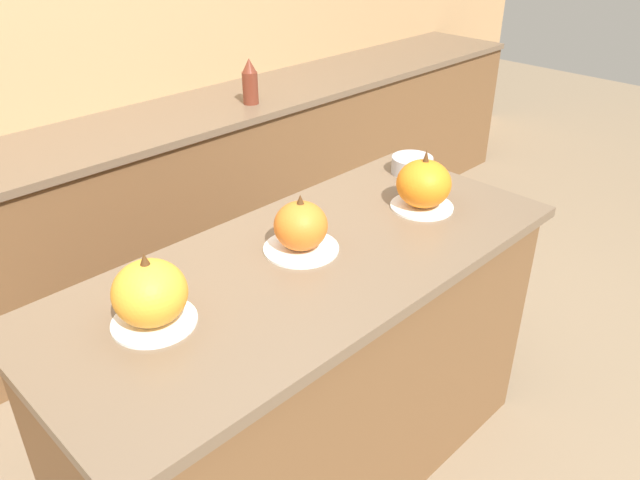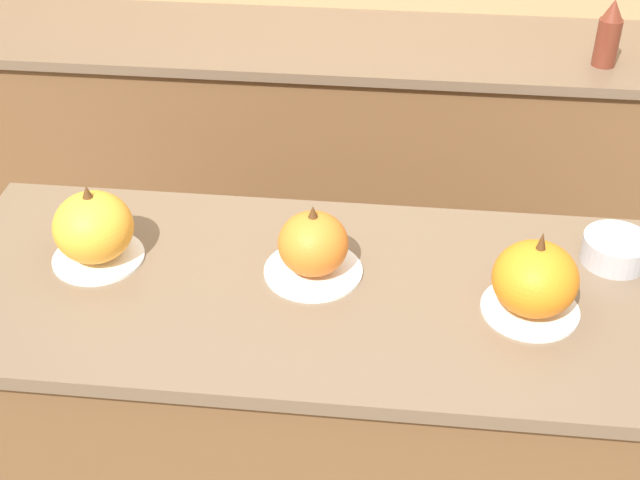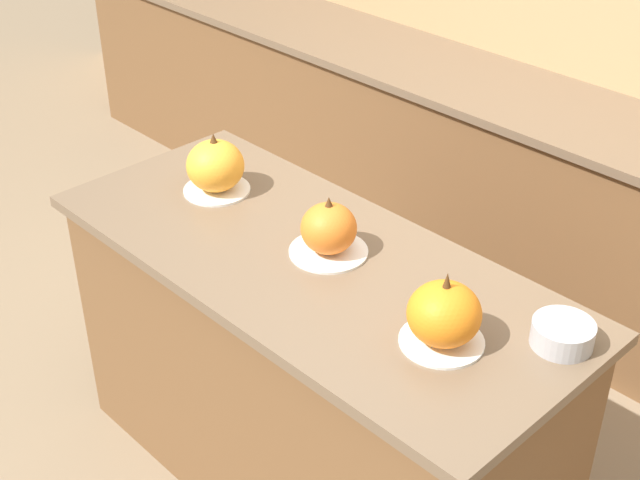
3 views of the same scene
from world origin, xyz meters
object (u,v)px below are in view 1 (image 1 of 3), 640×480
object	(u,v)px
pumpkin_cake_center	(301,228)
pumpkin_cake_right	(424,185)
mixing_bowl	(412,165)
pumpkin_cake_left	(150,294)
bottle_tall	(250,82)

from	to	relation	value
pumpkin_cake_center	pumpkin_cake_right	world-z (taller)	pumpkin_cake_right
pumpkin_cake_center	mixing_bowl	size ratio (longest dim) A/B	1.46
mixing_bowl	pumpkin_cake_center	bearing A→B (deg)	-170.12
pumpkin_cake_left	pumpkin_cake_right	world-z (taller)	pumpkin_cake_right
pumpkin_cake_left	pumpkin_cake_right	size ratio (longest dim) A/B	1.00
pumpkin_cake_left	bottle_tall	world-z (taller)	bottle_tall
pumpkin_cake_left	bottle_tall	distance (m)	1.84
pumpkin_cake_center	bottle_tall	bearing A→B (deg)	56.18
pumpkin_cake_left	pumpkin_cake_center	xyz separation A→B (m)	(0.51, 0.00, -0.01)
pumpkin_cake_left	mixing_bowl	xyz separation A→B (m)	(1.20, 0.12, -0.05)
pumpkin_cake_center	mixing_bowl	distance (m)	0.71
pumpkin_cake_left	bottle_tall	xyz separation A→B (m)	(1.35, 1.25, 0.02)
pumpkin_cake_left	pumpkin_cake_center	world-z (taller)	pumpkin_cake_left
pumpkin_cake_center	bottle_tall	world-z (taller)	bottle_tall
pumpkin_cake_left	pumpkin_cake_right	bearing A→B (deg)	-4.73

